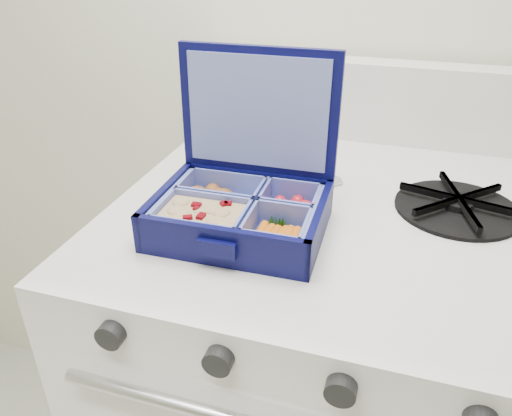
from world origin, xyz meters
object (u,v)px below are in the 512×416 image
(bento_box, at_px, (240,214))
(fork, at_px, (282,195))
(stove, at_px, (316,412))
(burner_grate, at_px, (458,202))

(bento_box, distance_m, fork, 0.11)
(bento_box, bearing_deg, fork, 74.57)
(stove, xyz_separation_m, burner_grate, (0.16, 0.02, 0.45))
(stove, distance_m, fork, 0.44)
(stove, distance_m, bento_box, 0.48)
(bento_box, relative_size, burner_grate, 1.26)
(bento_box, bearing_deg, stove, 48.10)
(bento_box, bearing_deg, burner_grate, 26.67)
(stove, relative_size, fork, 4.91)
(stove, distance_m, burner_grate, 0.47)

